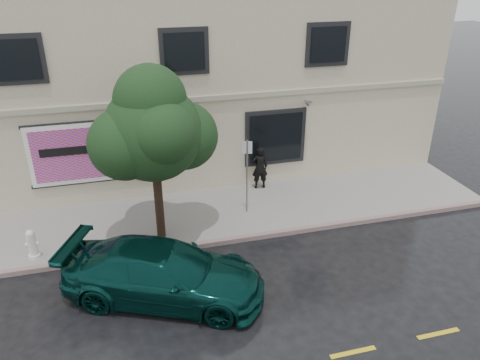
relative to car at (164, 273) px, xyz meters
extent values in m
plane|color=black|center=(1.61, 0.50, -0.74)|extent=(90.00, 90.00, 0.00)
cube|color=gray|center=(1.61, 3.75, -0.67)|extent=(20.00, 3.50, 0.15)
cube|color=slate|center=(1.61, 2.00, -0.67)|extent=(20.00, 0.18, 0.16)
cube|color=beige|center=(1.61, 9.50, 2.76)|extent=(20.00, 8.00, 7.00)
cube|color=#9E9984|center=(1.61, 5.46, 2.86)|extent=(20.00, 0.12, 0.18)
cube|color=black|center=(4.81, 5.46, 1.21)|extent=(2.30, 0.10, 2.10)
cube|color=black|center=(4.81, 5.40, 1.21)|extent=(2.00, 0.05, 1.80)
cube|color=black|center=(-3.39, 5.40, 4.46)|extent=(1.30, 0.05, 1.20)
cube|color=black|center=(1.61, 5.40, 4.46)|extent=(1.30, 0.05, 1.20)
cube|color=black|center=(6.61, 5.40, 4.46)|extent=(1.30, 0.05, 1.20)
cube|color=white|center=(-1.59, 5.43, 1.31)|extent=(4.20, 0.06, 2.10)
cube|color=#F65536|center=(-1.59, 5.39, 1.31)|extent=(3.90, 0.04, 1.80)
cube|color=black|center=(-1.59, 5.46, 0.26)|extent=(4.30, 0.10, 0.10)
cube|color=black|center=(-1.59, 5.46, 2.36)|extent=(4.30, 0.10, 0.10)
cube|color=black|center=(-1.59, 5.36, 1.46)|extent=(3.40, 0.02, 0.28)
imported|color=#072F2B|center=(0.00, 0.00, 0.00)|extent=(5.58, 4.13, 1.49)
imported|color=black|center=(4.12, 5.10, 0.22)|extent=(0.62, 0.43, 1.63)
imported|color=black|center=(4.12, 5.10, 1.38)|extent=(1.12, 1.12, 0.68)
cylinder|color=black|center=(0.21, 2.70, 0.61)|extent=(0.26, 0.26, 2.40)
sphere|color=black|center=(0.21, 2.70, 2.81)|extent=(2.78, 2.78, 2.78)
cylinder|color=silver|center=(-3.45, 2.54, -0.55)|extent=(0.34, 0.34, 0.09)
cylinder|color=silver|center=(-3.45, 2.54, -0.19)|extent=(0.25, 0.25, 0.62)
sphere|color=silver|center=(-3.45, 2.54, 0.17)|extent=(0.25, 0.25, 0.25)
cylinder|color=silver|center=(-3.45, 2.54, -0.16)|extent=(0.36, 0.11, 0.11)
cylinder|color=gray|center=(3.18, 3.49, 0.69)|extent=(0.06, 0.06, 2.57)
cube|color=silver|center=(3.18, 3.49, 1.73)|extent=(0.31, 0.11, 0.42)
camera|label=1|loc=(-0.63, -9.79, 7.28)|focal=35.00mm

